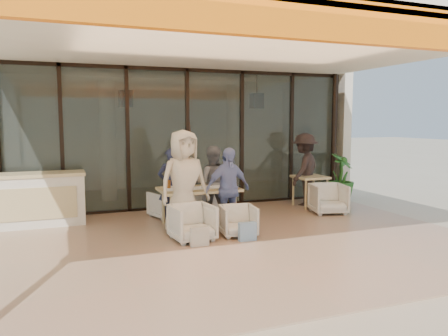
{
  "coord_description": "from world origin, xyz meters",
  "views": [
    {
      "loc": [
        -2.77,
        -6.64,
        2.04
      ],
      "look_at": [
        0.1,
        0.9,
        1.15
      ],
      "focal_mm": 35.0,
      "sensor_mm": 36.0,
      "label": 1
    }
  ],
  "objects_px": {
    "side_table": "(310,181)",
    "standing_woman": "(305,170)",
    "host_counter": "(35,200)",
    "chair_far_left": "(166,203)",
    "potted_palm": "(341,177)",
    "diner_periwinkle": "(228,189)",
    "diner_cream": "(184,182)",
    "chair_near_right": "(238,219)",
    "diner_grey": "(212,183)",
    "side_chair": "(328,197)",
    "dining_table": "(198,191)",
    "diner_navy": "(172,186)",
    "chair_near_left": "(192,221)",
    "chair_far_right": "(204,199)"
  },
  "relations": [
    {
      "from": "side_table",
      "to": "standing_woman",
      "type": "xyz_separation_m",
      "value": [
        -0.0,
        0.25,
        0.23
      ]
    },
    {
      "from": "host_counter",
      "to": "chair_far_left",
      "type": "height_order",
      "value": "host_counter"
    },
    {
      "from": "side_table",
      "to": "potted_palm",
      "type": "relative_size",
      "value": 0.62
    },
    {
      "from": "diner_periwinkle",
      "to": "side_table",
      "type": "height_order",
      "value": "diner_periwinkle"
    },
    {
      "from": "host_counter",
      "to": "diner_cream",
      "type": "xyz_separation_m",
      "value": [
        2.52,
        -1.51,
        0.4
      ]
    },
    {
      "from": "chair_far_left",
      "to": "diner_cream",
      "type": "bearing_deg",
      "value": 71.35
    },
    {
      "from": "potted_palm",
      "to": "chair_near_right",
      "type": "bearing_deg",
      "value": -149.37
    },
    {
      "from": "diner_grey",
      "to": "diner_cream",
      "type": "xyz_separation_m",
      "value": [
        -0.84,
        -0.9,
        0.18
      ]
    },
    {
      "from": "chair_far_left",
      "to": "side_chair",
      "type": "relative_size",
      "value": 0.85
    },
    {
      "from": "dining_table",
      "to": "potted_palm",
      "type": "xyz_separation_m",
      "value": [
        4.17,
        1.26,
        -0.09
      ]
    },
    {
      "from": "diner_cream",
      "to": "potted_palm",
      "type": "xyz_separation_m",
      "value": [
        4.58,
        1.72,
        -0.34
      ]
    },
    {
      "from": "host_counter",
      "to": "side_table",
      "type": "distance_m",
      "value": 5.91
    },
    {
      "from": "potted_palm",
      "to": "chair_far_left",
      "type": "bearing_deg",
      "value": -176.05
    },
    {
      "from": "diner_grey",
      "to": "side_table",
      "type": "relative_size",
      "value": 2.04
    },
    {
      "from": "dining_table",
      "to": "diner_navy",
      "type": "bearing_deg",
      "value": 132.91
    },
    {
      "from": "chair_near_left",
      "to": "standing_woman",
      "type": "height_order",
      "value": "standing_woman"
    },
    {
      "from": "dining_table",
      "to": "diner_grey",
      "type": "distance_m",
      "value": 0.62
    },
    {
      "from": "chair_far_right",
      "to": "diner_grey",
      "type": "relative_size",
      "value": 0.46
    },
    {
      "from": "chair_far_right",
      "to": "side_chair",
      "type": "height_order",
      "value": "side_chair"
    },
    {
      "from": "chair_far_right",
      "to": "side_table",
      "type": "height_order",
      "value": "side_table"
    },
    {
      "from": "host_counter",
      "to": "potted_palm",
      "type": "distance_m",
      "value": 7.11
    },
    {
      "from": "dining_table",
      "to": "diner_grey",
      "type": "xyz_separation_m",
      "value": [
        0.43,
        0.44,
        0.07
      ]
    },
    {
      "from": "chair_near_left",
      "to": "side_table",
      "type": "height_order",
      "value": "side_table"
    },
    {
      "from": "chair_near_left",
      "to": "potted_palm",
      "type": "height_order",
      "value": "potted_palm"
    },
    {
      "from": "chair_far_left",
      "to": "diner_cream",
      "type": "distance_m",
      "value": 1.53
    },
    {
      "from": "host_counter",
      "to": "chair_far_right",
      "type": "xyz_separation_m",
      "value": [
        3.36,
        -0.11,
        -0.18
      ]
    },
    {
      "from": "standing_woman",
      "to": "potted_palm",
      "type": "relative_size",
      "value": 1.45
    },
    {
      "from": "host_counter",
      "to": "standing_woman",
      "type": "relative_size",
      "value": 1.07
    },
    {
      "from": "chair_far_right",
      "to": "chair_near_right",
      "type": "height_order",
      "value": "chair_far_right"
    },
    {
      "from": "host_counter",
      "to": "diner_navy",
      "type": "bearing_deg",
      "value": -13.55
    },
    {
      "from": "chair_far_left",
      "to": "dining_table",
      "type": "bearing_deg",
      "value": 94.94
    },
    {
      "from": "diner_navy",
      "to": "side_chair",
      "type": "height_order",
      "value": "diner_navy"
    },
    {
      "from": "chair_far_right",
      "to": "side_table",
      "type": "relative_size",
      "value": 0.94
    },
    {
      "from": "chair_far_left",
      "to": "chair_near_right",
      "type": "distance_m",
      "value": 2.08
    },
    {
      "from": "side_chair",
      "to": "host_counter",
      "type": "bearing_deg",
      "value": -175.71
    },
    {
      "from": "chair_far_left",
      "to": "diner_periwinkle",
      "type": "distance_m",
      "value": 1.7
    },
    {
      "from": "diner_navy",
      "to": "potted_palm",
      "type": "distance_m",
      "value": 4.66
    },
    {
      "from": "dining_table",
      "to": "diner_navy",
      "type": "relative_size",
      "value": 1.0
    },
    {
      "from": "chair_near_right",
      "to": "potted_palm",
      "type": "xyz_separation_m",
      "value": [
        3.74,
        2.22,
        0.29
      ]
    },
    {
      "from": "chair_near_right",
      "to": "diner_cream",
      "type": "xyz_separation_m",
      "value": [
        -0.84,
        0.5,
        0.63
      ]
    },
    {
      "from": "diner_cream",
      "to": "standing_woman",
      "type": "height_order",
      "value": "diner_cream"
    },
    {
      "from": "side_chair",
      "to": "side_table",
      "type": "bearing_deg",
      "value": 103.99
    },
    {
      "from": "chair_near_right",
      "to": "diner_periwinkle",
      "type": "xyz_separation_m",
      "value": [
        0.0,
        0.5,
        0.47
      ]
    },
    {
      "from": "diner_navy",
      "to": "side_table",
      "type": "bearing_deg",
      "value": -172.48
    },
    {
      "from": "chair_near_right",
      "to": "diner_navy",
      "type": "height_order",
      "value": "diner_navy"
    },
    {
      "from": "diner_cream",
      "to": "standing_woman",
      "type": "bearing_deg",
      "value": 13.03
    },
    {
      "from": "side_table",
      "to": "side_chair",
      "type": "distance_m",
      "value": 0.8
    },
    {
      "from": "dining_table",
      "to": "potted_palm",
      "type": "bearing_deg",
      "value": 16.8
    },
    {
      "from": "diner_cream",
      "to": "side_chair",
      "type": "distance_m",
      "value": 3.47
    },
    {
      "from": "potted_palm",
      "to": "dining_table",
      "type": "bearing_deg",
      "value": -163.2
    }
  ]
}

